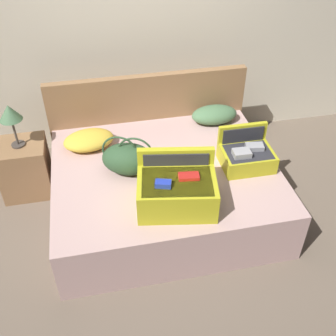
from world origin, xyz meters
name	(u,v)px	position (x,y,z in m)	size (l,w,h in m)	color
ground_plane	(175,241)	(0.00, 0.00, 0.00)	(12.00, 12.00, 0.00)	#6B5B4C
back_wall	(139,22)	(0.00, 1.65, 1.30)	(8.00, 0.10, 2.60)	beige
bed	(165,190)	(0.00, 0.40, 0.24)	(1.90, 1.57, 0.48)	#BC9993
headboard	(149,119)	(0.00, 1.23, 0.47)	(1.94, 0.08, 0.95)	olive
hard_case_large	(177,190)	(0.00, -0.04, 0.63)	(0.65, 0.53, 0.38)	gold
hard_case_medium	(246,155)	(0.69, 0.32, 0.58)	(0.43, 0.35, 0.31)	gold
duffel_bag	(128,158)	(-0.31, 0.43, 0.62)	(0.51, 0.42, 0.35)	#2D4C2D
pillow_near_headboard	(214,115)	(0.62, 1.02, 0.57)	(0.45, 0.26, 0.17)	#4C724C
pillow_center_head	(89,140)	(-0.61, 0.85, 0.55)	(0.45, 0.31, 0.14)	gold
nightstand	(25,168)	(-1.23, 0.94, 0.27)	(0.44, 0.40, 0.53)	olive
table_lamp	(10,114)	(-1.23, 0.94, 0.85)	(0.19, 0.19, 0.41)	#3F3833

